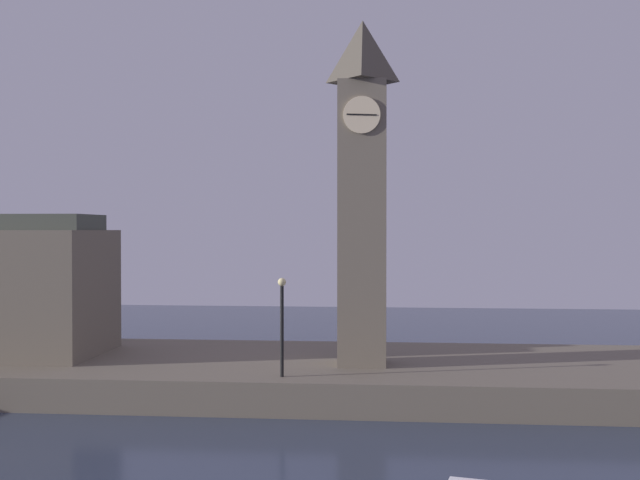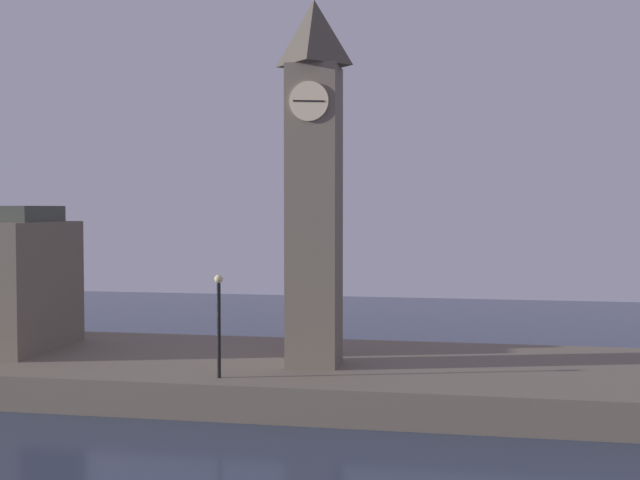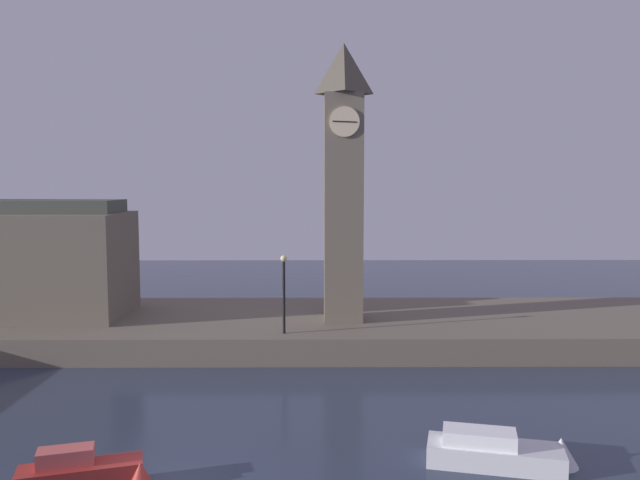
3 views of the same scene
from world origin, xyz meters
name	(u,v)px [view 2 (image 2 of 3)]	position (x,y,z in m)	size (l,w,h in m)	color
far_embankment	(188,371)	(0.00, 20.00, 0.75)	(70.00, 12.00, 1.50)	#6B6051
clock_tower	(314,178)	(6.39, 18.83, 9.93)	(2.49, 2.53, 16.34)	#6B6051
streetlamp	(219,314)	(3.00, 15.39, 4.16)	(0.36, 0.36, 4.31)	black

